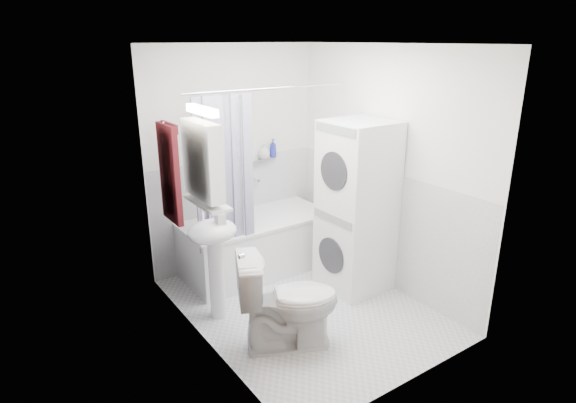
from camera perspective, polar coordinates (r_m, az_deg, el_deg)
floor at (r=4.73m, az=1.80°, el=-12.33°), size 2.60×2.60×0.00m
room_walls at (r=4.16m, az=2.01°, el=5.50°), size 2.60×2.60×2.60m
wainscot at (r=4.66m, az=-0.25°, el=-4.47°), size 1.98×2.58×2.58m
door at (r=3.39m, az=-5.55°, el=-6.47°), size 0.05×2.00×2.00m
bathtub at (r=5.27m, az=-3.72°, el=-4.77°), size 1.60×0.76×0.61m
tub_spout at (r=5.44m, az=-3.84°, el=2.60°), size 0.04×0.12×0.04m
curtain_rod at (r=4.59m, az=-2.06°, el=13.25°), size 1.78×0.02×0.02m
shower_curtain at (r=4.47m, az=-7.54°, el=3.17°), size 0.55×0.02×1.45m
sink at (r=4.30m, az=-8.79°, el=-5.31°), size 0.44×0.37×1.04m
medicine_cabinet at (r=3.77m, az=-10.06°, el=5.07°), size 0.13×0.50×0.71m
shelf at (r=3.88m, az=-9.56°, el=-0.14°), size 0.18×0.54×0.02m
shower_caddy at (r=5.40m, az=-3.37°, el=4.91°), size 0.22×0.06×0.02m
towel at (r=4.41m, az=-13.85°, el=3.43°), size 0.07×0.38×0.91m
washer_dryer at (r=4.79m, az=8.10°, el=-0.72°), size 0.63×0.61×1.71m
toilet at (r=4.00m, az=0.02°, el=-11.76°), size 0.95×0.77×0.81m
soap_pump at (r=4.17m, az=-8.03°, el=-2.39°), size 0.08×0.17×0.08m
shelf_bottle at (r=3.74m, az=-8.61°, el=-0.06°), size 0.07×0.18×0.07m
shelf_cup at (r=3.97m, az=-10.35°, el=1.19°), size 0.10×0.09×0.10m
shampoo_a at (r=5.41m, az=-2.86°, el=5.78°), size 0.13×0.17×0.13m
shampoo_b at (r=5.48m, az=-1.79°, el=5.68°), size 0.08×0.21×0.08m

